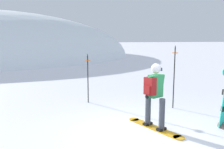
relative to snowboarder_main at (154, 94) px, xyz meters
The scene contains 4 objects.
ground_plane 1.08m from the snowboarder_main, 140.88° to the right, with size 300.00×300.00×0.00m, color white.
snowboarder_main is the anchor object (origin of this frame).
piste_marker_near 2.10m from the snowboarder_main, 45.49° to the left, with size 0.20×0.20×2.13m.
piste_marker_far 3.21m from the snowboarder_main, 111.55° to the left, with size 0.20×0.20×1.81m.
Camera 1 is at (-2.23, -4.89, 2.32)m, focal length 37.19 mm.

